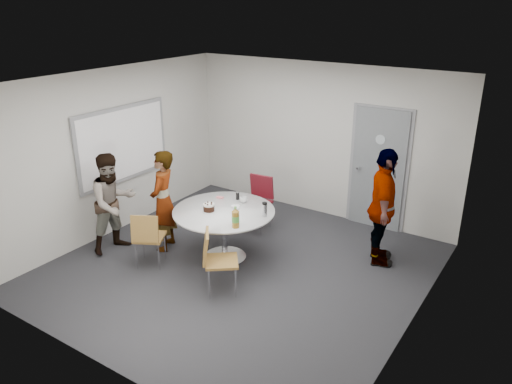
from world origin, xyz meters
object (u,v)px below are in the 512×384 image
Objects in this scene: chair_far at (259,197)px; person_right at (383,208)px; door at (378,169)px; person_left at (113,203)px; table at (225,217)px; whiteboard at (123,144)px; chair_near_left at (148,235)px; person_main at (163,201)px; chair_near_right at (215,256)px.

person_right is (2.14, -0.03, 0.32)m from chair_far.
door reaches higher than person_left.
table is at bearing -55.64° from person_left.
whiteboard is 1.26× the size of table.
person_right reaches higher than chair_far.
whiteboard is at bearing -147.34° from door.
person_left is at bearing -156.69° from table.
person_left is 0.89× the size of person_right.
person_main reaches higher than chair_near_left.
chair_far is (-1.63, -1.16, -0.46)m from door.
person_right is at bearing 103.68° from chair_near_right.
chair_near_right is at bearing -19.09° from whiteboard.
person_left is at bearing -56.05° from whiteboard.
person_right is at bearing 91.93° from person_main.
person_left reaches higher than chair_near_left.
chair_near_left is at bearing -2.90° from person_main.
person_right reaches higher than chair_near_left.
whiteboard is 2.14× the size of chair_near_right.
chair_far is at bearing 158.47° from chair_near_right.
door reaches higher than chair_far.
chair_far reaches higher than chair_near_left.
person_left is (-1.42, -1.88, 0.22)m from chair_far.
door is 1.30m from person_right.
chair_near_right is 0.97× the size of chair_far.
chair_near_left is 3.40m from person_right.
door is at bearing 32.66° from whiteboard.
person_main is at bearing 82.42° from chair_near_left.
chair_near_right is (1.21, 0.01, 0.02)m from chair_near_left.
person_main is 0.90× the size of person_right.
person_left is (-1.60, -0.69, 0.11)m from table.
whiteboard is at bearing -147.64° from chair_near_right.
table reaches higher than chair_far.
door reaches higher than chair_near_right.
door is 3.91m from chair_near_left.
person_main is at bearing -42.12° from person_left.
door is 1.12× the size of whiteboard.
chair_near_right is at bearing 101.12° from chair_far.
person_main reaches higher than chair_near_right.
chair_near_right is at bearing 119.28° from person_right.
door reaches higher than whiteboard.
person_left reaches higher than table.
table is 0.93m from chair_near_right.
person_main is (-0.82, -1.43, 0.23)m from chair_far.
whiteboard reaches higher than person_left.
person_left is 4.02m from person_right.
table reaches higher than chair_near_right.
door is at bearing -150.46° from chair_far.
whiteboard reaches higher than table.
whiteboard reaches higher than chair_near_left.
person_main is 3.28m from person_right.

